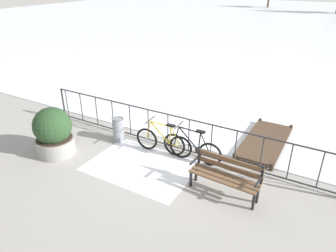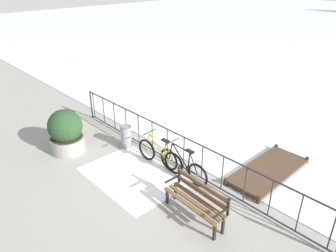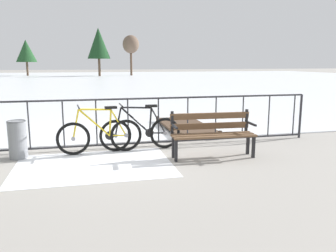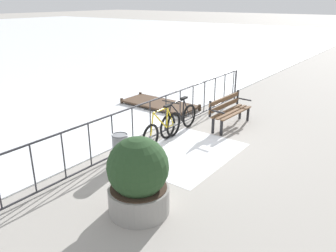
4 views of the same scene
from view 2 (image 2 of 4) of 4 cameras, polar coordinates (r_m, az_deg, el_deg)
ground_plane at (r=9.24m, az=1.30°, el=-7.05°), size 160.00×160.00×0.00m
snow_patch at (r=8.87m, az=-6.29°, el=-8.80°), size 2.75×1.97×0.01m
railing_fence at (r=8.95m, az=1.34°, el=-4.06°), size 9.06×0.06×1.07m
bicycle_near_railing at (r=8.55m, az=2.69°, el=-7.18°), size 1.71×0.52×0.97m
bicycle_second at (r=9.01m, az=-1.49°, el=-5.24°), size 1.71×0.52×0.97m
park_bench at (r=7.28m, az=5.24°, el=-12.74°), size 1.62×0.56×0.89m
planter_with_shrub at (r=10.12m, az=-17.91°, el=-1.01°), size 1.04×1.04×1.37m
trash_bin at (r=10.05m, az=-7.55°, el=-1.87°), size 0.35×0.35×0.73m
wooden_dock at (r=9.26m, az=17.63°, el=-7.54°), size 1.10×2.67×0.20m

